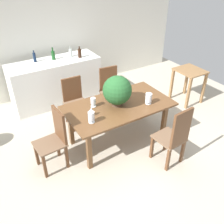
{
  "coord_description": "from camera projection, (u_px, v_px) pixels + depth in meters",
  "views": [
    {
      "loc": [
        -1.95,
        -2.89,
        2.93
      ],
      "look_at": [
        -0.08,
        0.17,
        0.6
      ],
      "focal_mm": 39.9,
      "sensor_mm": 36.0,
      "label": 1
    }
  ],
  "objects": [
    {
      "name": "side_table",
      "position": [
        189.0,
        78.0,
        5.47
      ],
      "size": [
        0.55,
        0.6,
        0.76
      ],
      "color": "olive",
      "rests_on": "ground"
    },
    {
      "name": "chair_far_left",
      "position": [
        75.0,
        99.0,
        4.79
      ],
      "size": [
        0.43,
        0.45,
        0.94
      ],
      "rotation": [
        0.0,
        0.0,
        -0.03
      ],
      "color": "brown",
      "rests_on": "ground"
    },
    {
      "name": "chair_head_end",
      "position": [
        55.0,
        137.0,
        3.79
      ],
      "size": [
        0.47,
        0.43,
        0.99
      ],
      "rotation": [
        0.0,
        0.0,
        -1.51
      ],
      "color": "brown",
      "rests_on": "ground"
    },
    {
      "name": "wine_bottle_amber",
      "position": [
        35.0,
        57.0,
        5.15
      ],
      "size": [
        0.06,
        0.06,
        0.24
      ],
      "color": "#0F1E38",
      "rests_on": "kitchen_counter"
    },
    {
      "name": "dining_table",
      "position": [
        119.0,
        109.0,
        4.22
      ],
      "size": [
        1.8,
        0.98,
        0.75
      ],
      "color": "brown",
      "rests_on": "ground"
    },
    {
      "name": "wine_bottle_green",
      "position": [
        71.0,
        53.0,
        5.41
      ],
      "size": [
        0.07,
        0.07,
        0.22
      ],
      "color": "#B2BFB7",
      "rests_on": "kitchen_counter"
    },
    {
      "name": "flower_centerpiece",
      "position": [
        117.0,
        91.0,
        4.02
      ],
      "size": [
        0.48,
        0.48,
        0.52
      ],
      "color": "#4C3828",
      "rests_on": "dining_table"
    },
    {
      "name": "crystal_vase_right",
      "position": [
        149.0,
        98.0,
        4.15
      ],
      "size": [
        0.11,
        0.11,
        0.19
      ],
      "color": "silver",
      "rests_on": "dining_table"
    },
    {
      "name": "kitchen_counter",
      "position": [
        56.0,
        82.0,
        5.5
      ],
      "size": [
        1.93,
        0.67,
        0.97
      ],
      "primitive_type": "cube",
      "color": "white",
      "rests_on": "ground"
    },
    {
      "name": "wine_bottle_tall",
      "position": [
        80.0,
        53.0,
        5.36
      ],
      "size": [
        0.08,
        0.08,
        0.24
      ],
      "color": "black",
      "rests_on": "kitchen_counter"
    },
    {
      "name": "crystal_vase_center_near",
      "position": [
        91.0,
        117.0,
        3.69
      ],
      "size": [
        0.1,
        0.1,
        0.18
      ],
      "color": "silver",
      "rests_on": "dining_table"
    },
    {
      "name": "chair_far_right",
      "position": [
        111.0,
        88.0,
        5.15
      ],
      "size": [
        0.47,
        0.51,
        0.96
      ],
      "rotation": [
        0.0,
        0.0,
        -0.1
      ],
      "color": "brown",
      "rests_on": "ground"
    },
    {
      "name": "back_wall",
      "position": [
        59.0,
        35.0,
        5.67
      ],
      "size": [
        6.4,
        0.1,
        2.6
      ],
      "primitive_type": "cube",
      "color": "silver",
      "rests_on": "ground"
    },
    {
      "name": "wine_glass",
      "position": [
        91.0,
        110.0,
        3.84
      ],
      "size": [
        0.07,
        0.07,
        0.15
      ],
      "color": "silver",
      "rests_on": "dining_table"
    },
    {
      "name": "chair_near_right",
      "position": [
        175.0,
        136.0,
        3.78
      ],
      "size": [
        0.44,
        0.46,
        1.06
      ],
      "rotation": [
        0.0,
        0.0,
        3.22
      ],
      "color": "brown",
      "rests_on": "ground"
    },
    {
      "name": "wine_bottle_dark",
      "position": [
        53.0,
        55.0,
        5.26
      ],
      "size": [
        0.08,
        0.08,
        0.26
      ],
      "color": "#194C1E",
      "rests_on": "kitchen_counter"
    },
    {
      "name": "crystal_vase_left",
      "position": [
        93.0,
        101.0,
        4.08
      ],
      "size": [
        0.09,
        0.09,
        0.16
      ],
      "color": "silver",
      "rests_on": "dining_table"
    },
    {
      "name": "ground_plane",
      "position": [
        121.0,
        142.0,
        4.52
      ],
      "size": [
        7.04,
        7.04,
        0.0
      ],
      "primitive_type": "plane",
      "color": "#BCB29E"
    }
  ]
}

